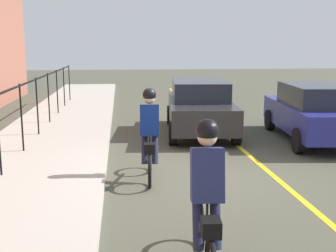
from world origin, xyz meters
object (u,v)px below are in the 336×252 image
(patrol_sedan, at_px, (315,111))
(parked_sedan_rear, at_px, (200,106))
(cyclist_lead, at_px, (150,135))
(cyclist_follow, at_px, (206,199))

(patrol_sedan, xyz_separation_m, parked_sedan_rear, (1.39, 2.98, 0.00))
(cyclist_lead, xyz_separation_m, parked_sedan_rear, (4.44, -1.82, -0.09))
(patrol_sedan, bearing_deg, cyclist_lead, 128.74)
(patrol_sedan, bearing_deg, cyclist_follow, 152.56)
(cyclist_follow, distance_m, parked_sedan_rear, 8.10)
(parked_sedan_rear, bearing_deg, cyclist_lead, -16.76)
(cyclist_lead, xyz_separation_m, patrol_sedan, (3.05, -4.80, -0.09))
(cyclist_follow, distance_m, patrol_sedan, 7.93)
(cyclist_follow, xyz_separation_m, patrol_sedan, (6.59, -4.41, -0.09))
(cyclist_lead, relative_size, patrol_sedan, 0.40)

